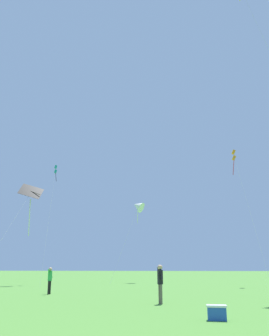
# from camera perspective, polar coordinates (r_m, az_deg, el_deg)

# --- Properties ---
(kite_orange_box) EXTENTS (1.53, 7.53, 13.04)m
(kite_orange_box) POSITION_cam_1_polar(r_m,az_deg,el_deg) (37.32, 15.54, 1.70)
(kite_orange_box) COLOR orange
(kite_orange_box) RESTS_ON ground_plane
(kite_white_distant) EXTENTS (2.86, 5.75, 9.39)m
(kite_white_distant) POSITION_cam_1_polar(r_m,az_deg,el_deg) (42.50, 0.54, -6.06)
(kite_white_distant) COLOR white
(kite_white_distant) RESTS_ON ground_plane
(kite_teal_box) EXTENTS (2.17, 6.55, 12.53)m
(kite_teal_box) POSITION_cam_1_polar(r_m,az_deg,el_deg) (40.43, -12.45, -0.51)
(kite_teal_box) COLOR teal
(kite_teal_box) RESTS_ON ground_plane
(kite_black_large) EXTENTS (2.07, 8.98, 9.88)m
(kite_black_large) POSITION_cam_1_polar(r_m,az_deg,el_deg) (37.31, -16.26, -5.16)
(kite_black_large) COLOR black
(kite_black_large) RESTS_ON ground_plane
(person_far_back) EXTENTS (0.33, 0.51, 1.67)m
(person_far_back) POSITION_cam_1_polar(r_m,az_deg,el_deg) (16.82, 4.10, -17.35)
(person_far_back) COLOR #665B4C
(person_far_back) RESTS_ON ground_plane
(person_with_spool) EXTENTS (0.21, 0.51, 1.57)m
(person_with_spool) POSITION_cam_1_polar(r_m,az_deg,el_deg) (23.44, -13.30, -16.65)
(person_with_spool) COLOR black
(person_with_spool) RESTS_ON ground_plane
(picnic_cooler) EXTENTS (0.60, 0.40, 0.44)m
(picnic_cooler) POSITION_cam_1_polar(r_m,az_deg,el_deg) (12.01, 12.94, -21.47)
(picnic_cooler) COLOR #2351B2
(picnic_cooler) RESTS_ON ground_plane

